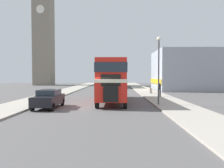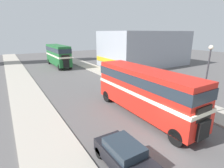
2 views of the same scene
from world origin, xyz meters
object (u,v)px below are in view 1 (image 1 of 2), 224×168
object	(u,v)px
pedestrian_walking	(159,89)
bicycle_on_pavement	(151,91)
church_tower	(43,24)
bus_distant	(115,76)
double_decker_bus	(112,78)
car_parked_near	(49,99)
street_lamp	(159,60)

from	to	relation	value
pedestrian_walking	bicycle_on_pavement	distance (m)	5.07
pedestrian_walking	church_tower	distance (m)	45.60
bus_distant	bicycle_on_pavement	size ratio (longest dim) A/B	5.96
pedestrian_walking	church_tower	xyz separation A→B (m)	(-25.24, 34.57, 15.73)
double_decker_bus	pedestrian_walking	xyz separation A→B (m)	(5.57, 4.16, -1.34)
car_parked_near	pedestrian_walking	distance (m)	13.59
street_lamp	car_parked_near	bearing A→B (deg)	-170.47
double_decker_bus	church_tower	xyz separation A→B (m)	(-19.67, 38.73, 14.39)
bus_distant	car_parked_near	distance (m)	31.47
double_decker_bus	street_lamp	bearing A→B (deg)	-34.21
pedestrian_walking	car_parked_near	bearing A→B (deg)	-141.35
bicycle_on_pavement	church_tower	size ratio (longest dim) A/B	0.05
pedestrian_walking	church_tower	world-z (taller)	church_tower
bicycle_on_pavement	street_lamp	bearing A→B (deg)	-96.03
church_tower	car_parked_near	bearing A→B (deg)	-71.24
double_decker_bus	bus_distant	bearing A→B (deg)	89.71
car_parked_near	street_lamp	bearing A→B (deg)	9.53
car_parked_near	bicycle_on_pavement	bearing A→B (deg)	52.39
bicycle_on_pavement	pedestrian_walking	bearing A→B (deg)	-87.76
double_decker_bus	bus_distant	distance (m)	26.66
street_lamp	church_tower	xyz separation A→B (m)	(-23.77, 41.52, 12.86)
bicycle_on_pavement	church_tower	xyz separation A→B (m)	(-25.04, 29.54, 16.34)
double_decker_bus	church_tower	bearing A→B (deg)	116.92
car_parked_near	street_lamp	world-z (taller)	street_lamp
car_parked_near	street_lamp	distance (m)	9.81
bus_distant	car_parked_near	size ratio (longest dim) A/B	2.63
double_decker_bus	pedestrian_walking	size ratio (longest dim) A/B	6.34
bus_distant	double_decker_bus	bearing A→B (deg)	-90.29
double_decker_bus	church_tower	size ratio (longest dim) A/B	0.33
bicycle_on_pavement	street_lamp	xyz separation A→B (m)	(-1.27, -11.98, 3.47)
double_decker_bus	car_parked_near	bearing A→B (deg)	-139.40
double_decker_bus	bus_distant	size ratio (longest dim) A/B	1.03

